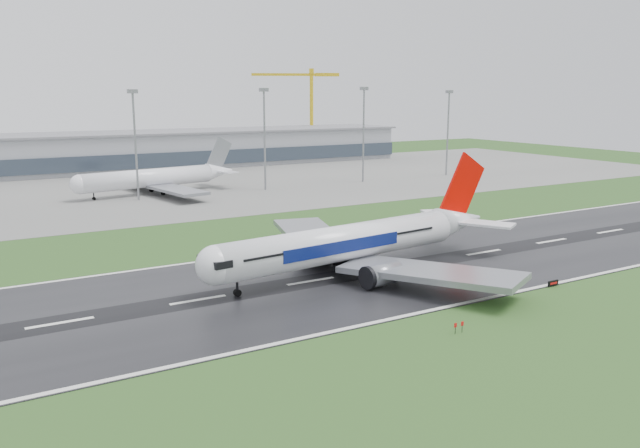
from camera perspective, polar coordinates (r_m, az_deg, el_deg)
ground at (r=118.16m, az=7.67°, el=-3.79°), size 520.00×520.00×0.00m
runway at (r=118.14m, az=7.67°, el=-3.77°), size 400.00×45.00×0.10m
apron at (r=228.09m, az=-11.90°, el=3.50°), size 400.00×130.00×0.08m
terminal at (r=284.59m, az=-15.81°, el=6.39°), size 240.00×36.00×15.00m
main_airliner at (r=112.22m, az=3.81°, el=0.50°), size 70.87×68.18×18.99m
parked_airliner at (r=208.31m, az=-14.78°, el=4.94°), size 64.95×61.76×16.62m
tower_crane at (r=332.54m, az=-0.77°, el=10.06°), size 42.18×20.88×44.58m
runway_sign at (r=111.59m, az=20.38°, el=-5.08°), size 2.31×0.55×1.04m
floodmast_2 at (r=196.01m, az=-16.37°, el=6.65°), size 0.64×0.64×31.67m
floodmast_3 at (r=210.09m, az=-5.04°, el=7.46°), size 0.64×0.64×32.30m
floodmast_4 at (r=229.47m, az=3.96°, el=7.89°), size 0.64×0.64×32.91m
floodmast_5 at (r=253.89m, az=11.50°, el=7.93°), size 0.64×0.64×31.90m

